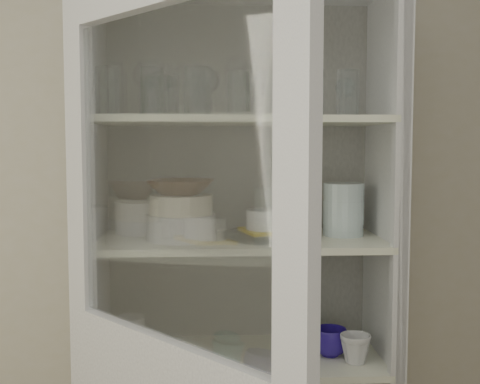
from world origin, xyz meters
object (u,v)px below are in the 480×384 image
(goblet_3, at_px, (345,97))
(terracotta_bowl, at_px, (181,187))
(measuring_cups, at_px, (152,359))
(teal_jar, at_px, (298,331))
(mug_blue, at_px, (330,342))
(white_canister, at_px, (130,334))
(mug_white, at_px, (355,349))
(pantry_cabinet, at_px, (239,325))
(goblet_0, at_px, (161,92))
(grey_bowl_stack, at_px, (343,209))
(glass_platter, at_px, (269,235))
(plate_stack_back, at_px, (143,217))
(goblet_2, at_px, (254,93))
(yellow_trivet, at_px, (269,231))
(goblet_1, at_px, (208,92))
(cream_bowl, at_px, (181,205))
(mug_teal, at_px, (298,334))
(plate_stack_front, at_px, (181,227))
(white_ramekin, at_px, (269,219))

(goblet_3, height_order, terracotta_bowl, goblet_3)
(measuring_cups, bearing_deg, teal_jar, 17.79)
(mug_blue, height_order, white_canister, white_canister)
(mug_white, xyz_separation_m, measuring_cups, (-0.66, 0.00, -0.03))
(pantry_cabinet, height_order, goblet_0, pantry_cabinet)
(measuring_cups, bearing_deg, grey_bowl_stack, 11.30)
(terracotta_bowl, bearing_deg, mug_white, -6.70)
(terracotta_bowl, relative_size, glass_platter, 0.66)
(plate_stack_back, bearing_deg, goblet_2, -3.91)
(goblet_2, height_order, yellow_trivet, goblet_2)
(plate_stack_back, height_order, terracotta_bowl, terracotta_bowl)
(yellow_trivet, xyz_separation_m, white_canister, (-0.47, 0.05, -0.36))
(mug_blue, distance_m, mug_white, 0.10)
(goblet_0, bearing_deg, plate_stack_back, 141.53)
(goblet_1, distance_m, plate_stack_back, 0.50)
(goblet_0, height_order, goblet_2, goblet_2)
(terracotta_bowl, bearing_deg, mug_blue, 0.60)
(cream_bowl, relative_size, yellow_trivet, 1.26)
(mug_teal, bearing_deg, goblet_1, 167.69)
(mug_white, bearing_deg, white_canister, 173.33)
(mug_teal, height_order, mug_white, mug_teal)
(cream_bowl, height_order, mug_blue, cream_bowl)
(plate_stack_front, bearing_deg, mug_white, -6.70)
(measuring_cups, bearing_deg, goblet_1, 48.34)
(measuring_cups, bearing_deg, plate_stack_back, 102.34)
(goblet_2, relative_size, yellow_trivet, 1.10)
(cream_bowl, bearing_deg, teal_jar, 13.53)
(pantry_cabinet, height_order, measuring_cups, pantry_cabinet)
(goblet_1, bearing_deg, cream_bowl, -121.64)
(cream_bowl, xyz_separation_m, white_ramekin, (0.29, 0.03, -0.05))
(goblet_3, relative_size, plate_stack_front, 0.69)
(goblet_3, bearing_deg, mug_white, -90.48)
(goblet_0, bearing_deg, mug_blue, -10.00)
(yellow_trivet, height_order, mug_white, yellow_trivet)
(cream_bowl, xyz_separation_m, white_canister, (-0.18, 0.08, -0.46))
(pantry_cabinet, relative_size, mug_blue, 17.60)
(goblet_0, relative_size, terracotta_bowl, 0.85)
(yellow_trivet, bearing_deg, glass_platter, 0.00)
(goblet_1, distance_m, mug_teal, 0.90)
(plate_stack_front, height_order, glass_platter, plate_stack_front)
(yellow_trivet, bearing_deg, plate_stack_front, -173.63)
(white_canister, bearing_deg, mug_blue, -6.65)
(terracotta_bowl, xyz_separation_m, mug_blue, (0.50, 0.01, -0.53))
(plate_stack_front, height_order, mug_teal, plate_stack_front)
(terracotta_bowl, height_order, mug_teal, terracotta_bowl)
(goblet_3, distance_m, white_canister, 1.11)
(goblet_1, xyz_separation_m, yellow_trivet, (0.20, -0.11, -0.47))
(goblet_2, relative_size, cream_bowl, 0.87)
(terracotta_bowl, distance_m, grey_bowl_stack, 0.56)
(pantry_cabinet, distance_m, goblet_3, 0.88)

